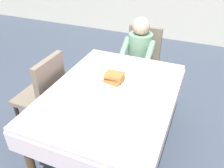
{
  "coord_description": "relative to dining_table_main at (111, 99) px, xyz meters",
  "views": [
    {
      "loc": [
        0.67,
        -1.6,
        1.94
      ],
      "look_at": [
        -0.01,
        0.04,
        0.79
      ],
      "focal_mm": 37.33,
      "sensor_mm": 36.0,
      "label": 1
    }
  ],
  "objects": [
    {
      "name": "fork_left_of_plate",
      "position": [
        -0.21,
        0.11,
        0.09
      ],
      "size": [
        0.02,
        0.18,
        0.0
      ],
      "primitive_type": "cube",
      "rotation": [
        0.0,
        0.0,
        1.55
      ],
      "color": "silver",
      "rests_on": "dining_table_main"
    },
    {
      "name": "ground_plane",
      "position": [
        0.0,
        0.0,
        -0.65
      ],
      "size": [
        14.0,
        14.0,
        0.0
      ],
      "primitive_type": "plane",
      "color": "#3D4756"
    },
    {
      "name": "diner_person",
      "position": [
        -0.04,
        1.01,
        0.02
      ],
      "size": [
        0.4,
        0.43,
        1.12
      ],
      "rotation": [
        0.0,
        0.0,
        3.14
      ],
      "color": "gray",
      "rests_on": "ground"
    },
    {
      "name": "cup_coffee",
      "position": [
        0.26,
        0.12,
        0.13
      ],
      "size": [
        0.11,
        0.08,
        0.08
      ],
      "color": "white",
      "rests_on": "dining_table_main"
    },
    {
      "name": "knife_right_of_plate",
      "position": [
        0.17,
        0.11,
        0.09
      ],
      "size": [
        0.02,
        0.2,
        0.0
      ],
      "primitive_type": "cube",
      "rotation": [
        0.0,
        0.0,
        1.56
      ],
      "color": "silver",
      "rests_on": "dining_table_main"
    },
    {
      "name": "chair_left_side",
      "position": [
        -0.77,
        0.0,
        -0.12
      ],
      "size": [
        0.45,
        0.44,
        0.93
      ],
      "rotation": [
        0.0,
        0.0,
        1.57
      ],
      "color": "#7A6B5B",
      "rests_on": "ground"
    },
    {
      "name": "napkin_folded",
      "position": [
        -0.29,
        -0.02,
        0.09
      ],
      "size": [
        0.17,
        0.12,
        0.01
      ],
      "primitive_type": "cube",
      "rotation": [
        0.0,
        0.0,
        -0.02
      ],
      "color": "white",
      "rests_on": "dining_table_main"
    },
    {
      "name": "plate_breakfast",
      "position": [
        -0.02,
        0.13,
        0.1
      ],
      "size": [
        0.28,
        0.28,
        0.02
      ],
      "primitive_type": "cylinder",
      "color": "white",
      "rests_on": "dining_table_main"
    },
    {
      "name": "spoon_near_edge",
      "position": [
        -0.04,
        -0.17,
        0.09
      ],
      "size": [
        0.15,
        0.02,
        0.0
      ],
      "primitive_type": "cube",
      "rotation": [
        0.0,
        0.0,
        0.03
      ],
      "color": "silver",
      "rests_on": "dining_table_main"
    },
    {
      "name": "chair_diner",
      "position": [
        -0.04,
        1.17,
        -0.12
      ],
      "size": [
        0.44,
        0.45,
        0.93
      ],
      "rotation": [
        0.0,
        0.0,
        3.14
      ],
      "color": "#7A6B5B",
      "rests_on": "ground"
    },
    {
      "name": "syrup_pitcher",
      "position": [
        -0.26,
        0.32,
        0.13
      ],
      "size": [
        0.08,
        0.08,
        0.07
      ],
      "color": "silver",
      "rests_on": "dining_table_main"
    },
    {
      "name": "dining_table_main",
      "position": [
        0.0,
        0.0,
        0.0
      ],
      "size": [
        1.12,
        1.52,
        0.74
      ],
      "color": "silver",
      "rests_on": "ground"
    },
    {
      "name": "breakfast_stack",
      "position": [
        -0.03,
        0.14,
        0.15
      ],
      "size": [
        0.18,
        0.16,
        0.08
      ],
      "color": "#A36B33",
      "rests_on": "plate_breakfast"
    }
  ]
}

